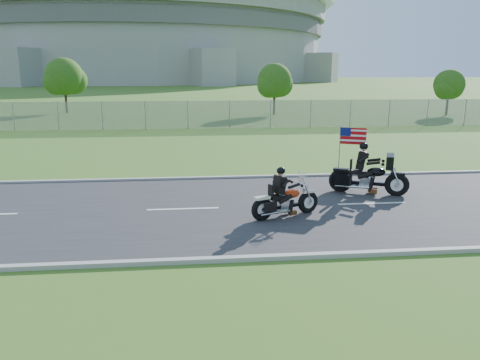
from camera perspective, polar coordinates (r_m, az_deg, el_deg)
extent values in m
plane|color=#2C5D1D|center=(14.59, 0.93, -3.47)|extent=(420.00, 420.00, 0.00)
cube|color=#28282B|center=(14.59, 0.93, -3.40)|extent=(120.00, 8.00, 0.04)
cube|color=#9E9B93|center=(18.47, -0.52, 0.32)|extent=(120.00, 0.18, 0.12)
cube|color=#9E9B93|center=(10.80, 3.44, -9.45)|extent=(120.00, 0.18, 0.12)
cube|color=gray|center=(34.19, -11.46, 7.74)|extent=(60.00, 0.03, 2.00)
cylinder|color=#A3A099|center=(184.87, -11.83, 14.96)|extent=(130.00, 130.00, 20.00)
cylinder|color=#605E5B|center=(185.22, -11.94, 17.12)|extent=(132.00, 132.00, 4.00)
cylinder|color=#A3A099|center=(185.73, -12.03, 18.97)|extent=(134.00, 134.00, 6.00)
torus|color=white|center=(186.18, -12.10, 20.19)|extent=(140.40, 140.40, 4.40)
cylinder|color=#382316|center=(44.63, 4.19, 9.58)|extent=(0.22, 0.22, 2.52)
sphere|color=#254F15|center=(44.54, 4.23, 12.00)|extent=(3.20, 3.20, 3.20)
sphere|color=#254F15|center=(45.13, 4.93, 11.55)|extent=(2.40, 2.40, 2.40)
sphere|color=#254F15|center=(44.07, 3.58, 11.41)|extent=(2.24, 2.24, 2.24)
cylinder|color=#382316|center=(49.52, -20.46, 9.32)|extent=(0.22, 0.22, 2.80)
sphere|color=#254F15|center=(49.45, -20.67, 11.75)|extent=(3.60, 3.60, 3.60)
sphere|color=#254F15|center=(49.80, -19.65, 11.37)|extent=(2.70, 2.70, 2.70)
sphere|color=#254F15|center=(49.18, -21.47, 11.09)|extent=(2.52, 2.52, 2.52)
cylinder|color=#382316|center=(48.18, 23.95, 8.59)|extent=(0.22, 0.22, 2.24)
sphere|color=#254F15|center=(48.10, 24.14, 10.58)|extent=(2.80, 2.80, 2.80)
sphere|color=#254F15|center=(48.75, 24.44, 10.20)|extent=(2.10, 2.10, 2.10)
sphere|color=#254F15|center=(47.56, 23.78, 10.11)|extent=(1.96, 1.96, 1.96)
torus|color=black|center=(14.13, 8.27, -2.68)|extent=(0.70, 0.41, 0.69)
torus|color=black|center=(13.30, 2.72, -3.58)|extent=(0.70, 0.41, 0.69)
ellipsoid|color=red|center=(13.72, 6.33, -1.66)|extent=(0.59, 0.47, 0.26)
cube|color=black|center=(13.47, 4.61, -2.07)|extent=(0.58, 0.45, 0.11)
cube|color=black|center=(13.40, 4.81, -0.55)|extent=(0.35, 0.43, 0.51)
sphere|color=black|center=(13.34, 5.01, 1.14)|extent=(0.33, 0.33, 0.25)
cube|color=silver|center=(13.81, 7.66, 0.31)|extent=(0.19, 0.41, 0.37)
torus|color=black|center=(16.67, 18.58, -0.55)|extent=(0.83, 0.51, 0.82)
torus|color=black|center=(16.74, 12.15, -0.09)|extent=(0.83, 0.51, 0.82)
ellipsoid|color=black|center=(16.58, 16.28, 0.96)|extent=(0.71, 0.57, 0.31)
cube|color=black|center=(16.62, 14.29, 0.95)|extent=(0.69, 0.55, 0.13)
cube|color=black|center=(16.53, 14.57, 2.39)|extent=(0.42, 0.51, 0.61)
sphere|color=black|center=(16.44, 14.86, 4.00)|extent=(0.39, 0.39, 0.30)
cube|color=black|center=(16.51, 17.82, 2.16)|extent=(0.58, 0.91, 0.44)
cube|color=#B70C11|center=(16.64, 13.63, 5.22)|extent=(0.82, 0.38, 0.57)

